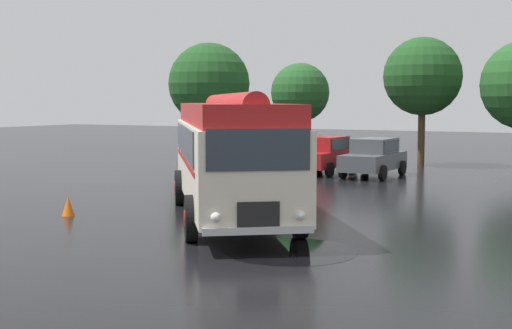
{
  "coord_description": "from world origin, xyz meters",
  "views": [
    {
      "loc": [
        9.81,
        -17.14,
        3.28
      ],
      "look_at": [
        -0.07,
        1.45,
        1.4
      ],
      "focal_mm": 50.0,
      "sensor_mm": 36.0,
      "label": 1
    }
  ],
  "objects": [
    {
      "name": "ground_plane",
      "position": [
        0.0,
        0.0,
        0.0
      ],
      "size": [
        120.0,
        120.0,
        0.0
      ],
      "primitive_type": "plane",
      "color": "black"
    },
    {
      "name": "vintage_bus",
      "position": [
        -0.07,
        -0.06,
        1.89
      ],
      "size": [
        7.98,
        9.55,
        3.49
      ],
      "color": "silver",
      "rests_on": "ground"
    },
    {
      "name": "car_near_left",
      "position": [
        -2.63,
        12.87,
        0.85
      ],
      "size": [
        2.08,
        4.26,
        1.66
      ],
      "color": "maroon",
      "rests_on": "ground"
    },
    {
      "name": "car_mid_left",
      "position": [
        -0.15,
        12.52,
        0.85
      ],
      "size": [
        2.03,
        4.24,
        1.66
      ],
      "color": "#4C5156",
      "rests_on": "ground"
    },
    {
      "name": "box_van",
      "position": [
        -5.71,
        12.36,
        1.36
      ],
      "size": [
        2.58,
        5.87,
        2.5
      ],
      "color": "navy",
      "rests_on": "ground"
    },
    {
      "name": "tree_far_left",
      "position": [
        -12.09,
        18.39,
        4.2
      ],
      "size": [
        4.74,
        4.74,
        6.66
      ],
      "color": "#4C3823",
      "rests_on": "ground"
    },
    {
      "name": "tree_left_of_centre",
      "position": [
        -6.61,
        19.17,
        3.73
      ],
      "size": [
        3.27,
        3.27,
        5.39
      ],
      "color": "#4C3823",
      "rests_on": "ground"
    },
    {
      "name": "tree_centre",
      "position": [
        0.42,
        18.56,
        4.54
      ],
      "size": [
        3.92,
        3.92,
        6.48
      ],
      "color": "#4C3823",
      "rests_on": "ground"
    },
    {
      "name": "traffic_cone",
      "position": [
        -4.43,
        -1.82,
        0.28
      ],
      "size": [
        0.36,
        0.36,
        0.55
      ],
      "primitive_type": "cone",
      "color": "orange",
      "rests_on": "ground"
    },
    {
      "name": "puddle_patch",
      "position": [
        3.26,
        -3.22,
        0.0
      ],
      "size": [
        2.95,
        2.95,
        0.01
      ],
      "primitive_type": "cylinder",
      "color": "black",
      "rests_on": "ground"
    }
  ]
}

